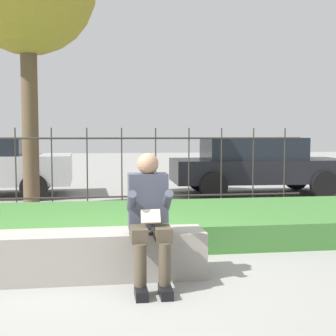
% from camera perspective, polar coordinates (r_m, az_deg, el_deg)
% --- Properties ---
extents(ground_plane, '(60.00, 60.00, 0.00)m').
position_cam_1_polar(ground_plane, '(4.93, -7.25, -13.05)').
color(ground_plane, gray).
extents(stone_bench, '(2.50, 0.51, 0.47)m').
position_cam_1_polar(stone_bench, '(4.87, -10.56, -10.71)').
color(stone_bench, gray).
rests_on(stone_bench, ground_plane).
extents(person_seated_reader, '(0.42, 0.73, 1.27)m').
position_cam_1_polar(person_seated_reader, '(4.50, -2.33, -5.52)').
color(person_seated_reader, black).
rests_on(person_seated_reader, ground_plane).
extents(grass_berm, '(9.41, 2.39, 0.34)m').
position_cam_1_polar(grass_berm, '(6.73, -7.54, -6.86)').
color(grass_berm, '#3D7533').
rests_on(grass_berm, ground_plane).
extents(iron_fence, '(7.41, 0.03, 1.56)m').
position_cam_1_polar(iron_fence, '(8.49, -7.74, -0.14)').
color(iron_fence, '#332D28').
rests_on(iron_fence, ground_plane).
extents(car_parked_right, '(4.16, 1.91, 1.36)m').
position_cam_1_polar(car_parked_right, '(11.39, 10.74, 0.45)').
color(car_parked_right, black).
rests_on(car_parked_right, ground_plane).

